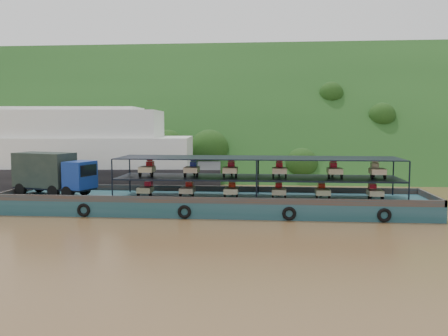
{
  "coord_description": "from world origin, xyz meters",
  "views": [
    {
      "loc": [
        2.32,
        -42.73,
        7.39
      ],
      "look_at": [
        -2.0,
        3.0,
        3.2
      ],
      "focal_mm": 40.0,
      "sensor_mm": 36.0,
      "label": 1
    }
  ],
  "objects": [
    {
      "name": "hillside",
      "position": [
        0.0,
        36.0,
        0.0
      ],
      "size": [
        140.0,
        39.6,
        39.6
      ],
      "primitive_type": "cube",
      "rotation": [
        0.79,
        0.0,
        0.0
      ],
      "color": "#163814",
      "rests_on": "ground"
    },
    {
      "name": "ground",
      "position": [
        0.0,
        0.0,
        0.0
      ],
      "size": [
        160.0,
        160.0,
        0.0
      ],
      "primitive_type": "plane",
      "color": "brown",
      "rests_on": "ground"
    },
    {
      "name": "passenger_ferry",
      "position": [
        -25.46,
        9.78,
        3.92
      ],
      "size": [
        45.52,
        15.46,
        9.04
      ],
      "rotation": [
        0.0,
        0.0,
        0.1
      ],
      "color": "black",
      "rests_on": "ground"
    },
    {
      "name": "cargo_barge",
      "position": [
        -3.76,
        -1.85,
        1.2
      ],
      "size": [
        35.0,
        7.18,
        4.83
      ],
      "color": "#133F44",
      "rests_on": "ground"
    }
  ]
}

